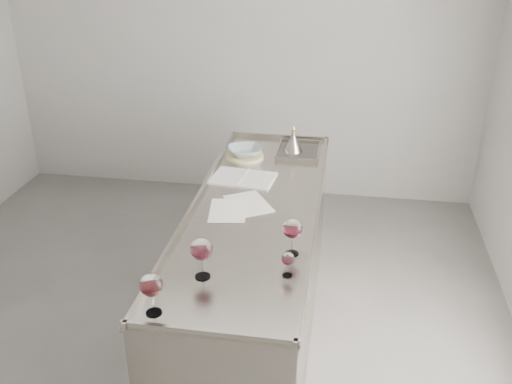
% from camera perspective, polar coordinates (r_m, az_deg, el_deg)
% --- Properties ---
extents(room_shell, '(4.54, 5.04, 2.84)m').
position_cam_1_polar(room_shell, '(3.10, -10.20, 4.27)').
color(room_shell, '#555350').
rests_on(room_shell, ground).
extents(counter, '(0.77, 2.42, 0.97)m').
position_cam_1_polar(counter, '(3.68, -0.08, -7.97)').
color(counter, gray).
rests_on(counter, ground).
extents(wine_glass_left, '(0.10, 0.10, 0.20)m').
position_cam_1_polar(wine_glass_left, '(2.53, -10.42, -9.23)').
color(wine_glass_left, white).
rests_on(wine_glass_left, counter).
extents(wine_glass_middle, '(0.11, 0.11, 0.22)m').
position_cam_1_polar(wine_glass_middle, '(2.73, -5.48, -5.79)').
color(wine_glass_middle, white).
rests_on(wine_glass_middle, counter).
extents(wine_glass_right, '(0.10, 0.10, 0.20)m').
position_cam_1_polar(wine_glass_right, '(2.91, 3.67, -3.76)').
color(wine_glass_right, white).
rests_on(wine_glass_right, counter).
extents(wine_glass_small, '(0.06, 0.06, 0.13)m').
position_cam_1_polar(wine_glass_small, '(2.76, 3.20, -6.76)').
color(wine_glass_small, white).
rests_on(wine_glass_small, counter).
extents(notebook, '(0.44, 0.33, 0.02)m').
position_cam_1_polar(notebook, '(3.80, -1.31, 1.40)').
color(notebook, white).
rests_on(notebook, counter).
extents(loose_paper_top, '(0.36, 0.39, 0.00)m').
position_cam_1_polar(loose_paper_top, '(3.47, -0.75, -1.17)').
color(loose_paper_top, silver).
rests_on(loose_paper_top, counter).
extents(loose_paper_under, '(0.26, 0.33, 0.00)m').
position_cam_1_polar(loose_paper_under, '(3.39, -2.85, -1.85)').
color(loose_paper_under, silver).
rests_on(loose_paper_under, counter).
extents(trivet, '(0.34, 0.34, 0.02)m').
position_cam_1_polar(trivet, '(4.15, -1.11, 3.62)').
color(trivet, tan).
rests_on(trivet, counter).
extents(ceramic_bowl, '(0.30, 0.30, 0.06)m').
position_cam_1_polar(ceramic_bowl, '(4.13, -1.12, 4.12)').
color(ceramic_bowl, '#8FA4A7').
rests_on(ceramic_bowl, trivet).
extents(wine_funnel, '(0.14, 0.14, 0.21)m').
position_cam_1_polar(wine_funnel, '(4.25, 3.73, 4.92)').
color(wine_funnel, gray).
rests_on(wine_funnel, counter).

